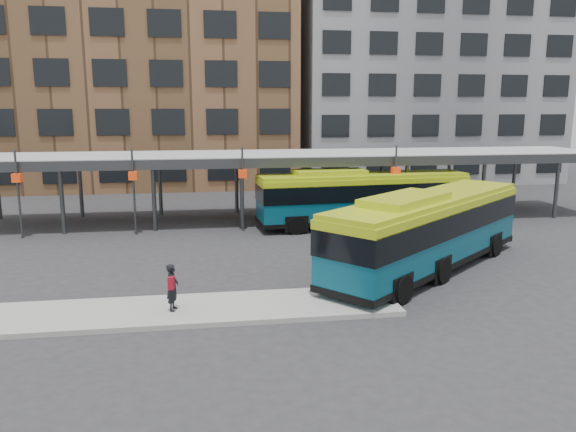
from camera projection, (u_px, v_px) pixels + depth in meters
The scene contains 9 objects.
ground at pixel (333, 279), 23.27m from camera, with size 120.00×120.00×0.00m, color #28282B.
boarding_island at pixel (199, 310), 19.53m from camera, with size 14.00×3.00×0.18m, color gray.
canopy at pixel (286, 157), 34.99m from camera, with size 40.00×6.53×4.80m.
building_brick at pixel (146, 62), 50.70m from camera, with size 26.00×14.00×22.00m, color brown.
building_grey at pixel (419, 75), 54.77m from camera, with size 24.00×14.00×20.00m, color slate.
bus_front at pixel (428, 229), 24.13m from camera, with size 11.64×10.46×3.57m.
bus_rear at pixel (362, 197), 33.19m from camera, with size 12.62×3.60×3.43m.
pedestrian at pixel (173, 287), 19.07m from camera, with size 0.49×0.67×1.63m.
bike_rack at pixel (480, 208), 36.75m from camera, with size 4.72×1.36×1.05m.
Camera 1 is at (-5.24, -21.79, 7.06)m, focal length 35.00 mm.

